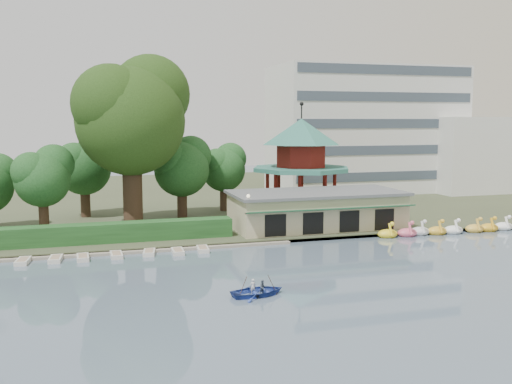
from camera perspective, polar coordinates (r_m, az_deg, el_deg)
name	(u,v)px	position (r m, az deg, el deg)	size (l,w,h in m)	color
ground_plane	(303,299)	(38.93, 4.76, -10.66)	(220.00, 220.00, 0.00)	slate
shore	(181,197)	(88.34, -7.50, -0.48)	(220.00, 70.00, 0.40)	#424930
embankment	(238,244)	(54.82, -1.81, -5.20)	(220.00, 0.60, 0.30)	gray
dock	(109,252)	(53.07, -14.48, -5.88)	(34.00, 1.60, 0.24)	gray
boathouse	(317,209)	(61.92, 6.07, -1.71)	(18.60, 9.39, 3.90)	tan
pavilion	(301,156)	(71.37, 4.53, 3.62)	(12.40, 12.40, 13.50)	tan
office_building	(383,134)	(95.45, 12.55, 5.72)	(38.00, 18.00, 20.00)	silver
hedge	(74,234)	(56.05, -17.72, -4.07)	(30.00, 2.00, 1.80)	#225222
lamp_post	(248,208)	(56.23, -0.78, -1.57)	(0.36, 0.36, 4.28)	black
big_tree	(132,112)	(62.88, -12.31, 7.79)	(12.79, 11.92, 18.70)	#3A281C
small_trees	(89,170)	(66.40, -16.33, 2.09)	(39.03, 16.05, 9.69)	#3A281C
swan_boats	(447,230)	(63.61, 18.60, -3.61)	(16.33, 2.17, 1.92)	yellow
moored_rowboats	(70,258)	(51.70, -18.10, -6.29)	(24.70, 2.74, 0.36)	beige
rowboat_with_passengers	(258,288)	(39.49, 0.19, -9.55)	(5.66, 4.37, 2.01)	#283F93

